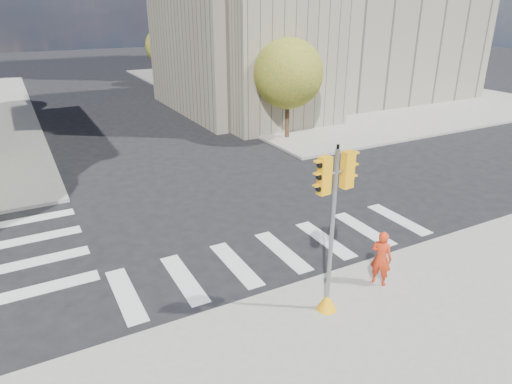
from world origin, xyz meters
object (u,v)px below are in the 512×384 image
at_px(lamp_far, 190,43).
at_px(photographer, 381,258).
at_px(lamp_near, 263,58).
at_px(traffic_signal, 331,245).

distance_m(lamp_far, photographer, 34.05).
xyz_separation_m(lamp_far, photographer, (-6.67, -33.20, -3.56)).
distance_m(lamp_near, traffic_signal, 21.53).
xyz_separation_m(lamp_near, photographer, (-6.67, -19.20, -3.56)).
xyz_separation_m(lamp_near, traffic_signal, (-8.81, -19.49, -2.42)).
distance_m(traffic_signal, photographer, 2.44).
xyz_separation_m(traffic_signal, photographer, (2.14, 0.29, -1.14)).
bearing_deg(lamp_near, traffic_signal, -114.31).
bearing_deg(traffic_signal, lamp_near, 60.04).
relative_size(lamp_far, traffic_signal, 1.72).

